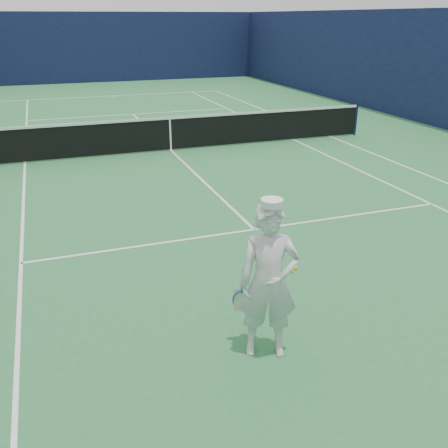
% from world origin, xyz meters
% --- Properties ---
extents(ground, '(80.00, 80.00, 0.00)m').
position_xyz_m(ground, '(0.00, 0.00, 0.00)').
color(ground, '#2B723C').
rests_on(ground, ground).
extents(court_markings, '(11.03, 23.83, 0.01)m').
position_xyz_m(court_markings, '(0.00, 0.00, 0.00)').
color(court_markings, white).
rests_on(court_markings, ground).
extents(windscreen_fence, '(20.12, 36.12, 4.00)m').
position_xyz_m(windscreen_fence, '(0.00, 0.00, 2.00)').
color(windscreen_fence, '#0F1537').
rests_on(windscreen_fence, ground).
extents(tennis_net, '(12.88, 0.09, 1.07)m').
position_xyz_m(tennis_net, '(0.00, 0.00, 0.55)').
color(tennis_net, '#141E4C').
rests_on(tennis_net, ground).
extents(tennis_player, '(0.80, 0.71, 1.93)m').
position_xyz_m(tennis_player, '(-1.30, -9.84, 0.94)').
color(tennis_player, silver).
rests_on(tennis_player, ground).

